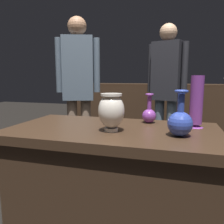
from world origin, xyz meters
name	(u,v)px	position (x,y,z in m)	size (l,w,h in m)	color
display_plinth	(113,192)	(0.00, 0.00, 0.40)	(1.20, 0.64, 0.80)	#382619
back_display_shelf	(152,116)	(0.00, 2.20, 0.49)	(2.60, 0.40, 0.99)	#382619
vase_centerpiece	(111,111)	(0.01, -0.07, 0.91)	(0.14, 0.14, 0.21)	silver
vase_tall_behind	(149,114)	(0.18, 0.21, 0.86)	(0.09, 0.09, 0.19)	#7A388E
vase_left_accent	(180,122)	(0.37, -0.08, 0.87)	(0.12, 0.12, 0.23)	#2D429E
vase_right_accent	(196,103)	(0.46, 0.16, 0.95)	(0.09, 0.09, 0.30)	#7A388E
shelf_vase_far_left	(89,77)	(-1.04, 2.24, 1.10)	(0.07, 0.07, 0.22)	red
shelf_vase_center	(153,78)	(0.00, 2.19, 1.08)	(0.11, 0.11, 0.16)	silver
visitor_near_left	(78,84)	(-0.67, 1.02, 1.01)	(0.45, 0.28, 1.71)	#846B56
visitor_center_back	(166,86)	(0.24, 1.44, 0.99)	(0.45, 0.28, 1.68)	slate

